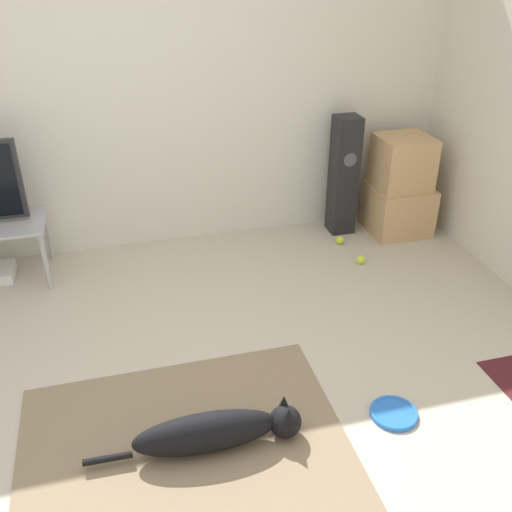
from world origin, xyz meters
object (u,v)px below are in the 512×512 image
(dog, at_px, (218,431))
(floor_speaker, at_px, (344,176))
(frisbee, at_px, (394,413))
(tennis_ball_near_speaker, at_px, (361,260))
(cardboard_box_lower, at_px, (398,208))
(tennis_ball_by_boxes, at_px, (340,240))
(cardboard_box_upper, at_px, (403,162))

(dog, relative_size, floor_speaker, 1.08)
(frisbee, bearing_deg, tennis_ball_near_speaker, 72.19)
(frisbee, height_order, cardboard_box_lower, cardboard_box_lower)
(dog, height_order, cardboard_box_lower, cardboard_box_lower)
(tennis_ball_by_boxes, bearing_deg, tennis_ball_near_speaker, -85.00)
(floor_speaker, bearing_deg, cardboard_box_lower, -15.17)
(floor_speaker, relative_size, tennis_ball_near_speaker, 14.86)
(cardboard_box_upper, bearing_deg, frisbee, -116.88)
(dog, distance_m, frisbee, 0.94)
(cardboard_box_upper, bearing_deg, cardboard_box_lower, 13.34)
(tennis_ball_by_boxes, bearing_deg, cardboard_box_lower, 11.82)
(frisbee, xyz_separation_m, floor_speaker, (0.55, 2.10, 0.48))
(tennis_ball_near_speaker, bearing_deg, frisbee, -107.81)
(dog, xyz_separation_m, frisbee, (0.94, -0.02, -0.10))
(dog, distance_m, tennis_ball_by_boxes, 2.30)
(tennis_ball_near_speaker, bearing_deg, floor_speaker, 83.65)
(cardboard_box_upper, bearing_deg, dog, -134.84)
(cardboard_box_upper, xyz_separation_m, floor_speaker, (-0.45, 0.13, -0.12))
(frisbee, relative_size, tennis_ball_near_speaker, 3.82)
(cardboard_box_lower, height_order, floor_speaker, floor_speaker)
(floor_speaker, xyz_separation_m, tennis_ball_near_speaker, (-0.06, -0.58, -0.46))
(cardboard_box_upper, relative_size, tennis_ball_by_boxes, 6.34)
(floor_speaker, distance_m, tennis_ball_near_speaker, 0.74)
(cardboard_box_lower, bearing_deg, frisbee, -117.14)
(dog, relative_size, cardboard_box_lower, 2.21)
(frisbee, height_order, cardboard_box_upper, cardboard_box_upper)
(dog, distance_m, cardboard_box_upper, 2.79)
(tennis_ball_by_boxes, bearing_deg, floor_speaker, 68.54)
(tennis_ball_by_boxes, bearing_deg, cardboard_box_upper, 11.78)
(frisbee, distance_m, cardboard_box_upper, 2.29)
(frisbee, distance_m, tennis_ball_near_speaker, 1.59)
(dog, relative_size, cardboard_box_upper, 2.53)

